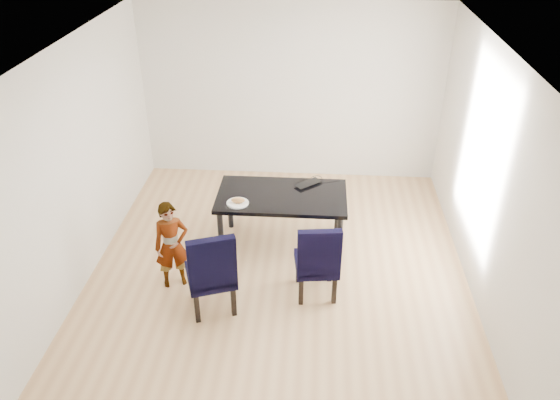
# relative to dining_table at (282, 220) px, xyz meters

# --- Properties ---
(floor) EXTENTS (4.50, 5.00, 0.01)m
(floor) POSITION_rel_dining_table_xyz_m (0.00, -0.50, -0.38)
(floor) COLOR tan
(floor) RESTS_ON ground
(ceiling) EXTENTS (4.50, 5.00, 0.01)m
(ceiling) POSITION_rel_dining_table_xyz_m (0.00, -0.50, 2.33)
(ceiling) COLOR white
(ceiling) RESTS_ON wall_back
(wall_back) EXTENTS (4.50, 0.01, 2.70)m
(wall_back) POSITION_rel_dining_table_xyz_m (0.00, 2.00, 0.98)
(wall_back) COLOR silver
(wall_back) RESTS_ON ground
(wall_front) EXTENTS (4.50, 0.01, 2.70)m
(wall_front) POSITION_rel_dining_table_xyz_m (0.00, -3.00, 0.98)
(wall_front) COLOR silver
(wall_front) RESTS_ON ground
(wall_left) EXTENTS (0.01, 5.00, 2.70)m
(wall_left) POSITION_rel_dining_table_xyz_m (-2.25, -0.50, 0.98)
(wall_left) COLOR white
(wall_left) RESTS_ON ground
(wall_right) EXTENTS (0.01, 5.00, 2.70)m
(wall_right) POSITION_rel_dining_table_xyz_m (2.25, -0.50, 0.98)
(wall_right) COLOR white
(wall_right) RESTS_ON ground
(dining_table) EXTENTS (1.60, 0.90, 0.75)m
(dining_table) POSITION_rel_dining_table_xyz_m (0.00, 0.00, 0.00)
(dining_table) COLOR black
(dining_table) RESTS_ON floor
(chair_left) EXTENTS (0.64, 0.66, 1.04)m
(chair_left) POSITION_rel_dining_table_xyz_m (-0.68, -1.23, 0.14)
(chair_left) COLOR black
(chair_left) RESTS_ON floor
(chair_right) EXTENTS (0.53, 0.54, 0.98)m
(chair_right) POSITION_rel_dining_table_xyz_m (0.45, -0.91, 0.11)
(chair_right) COLOR black
(chair_right) RESTS_ON floor
(child) EXTENTS (0.46, 0.39, 1.08)m
(child) POSITION_rel_dining_table_xyz_m (-1.19, -0.87, 0.17)
(child) COLOR orange
(child) RESTS_ON floor
(plate) EXTENTS (0.27, 0.27, 0.01)m
(plate) POSITION_rel_dining_table_xyz_m (-0.51, -0.25, 0.38)
(plate) COLOR white
(plate) RESTS_ON dining_table
(sandwich) EXTENTS (0.19, 0.13, 0.07)m
(sandwich) POSITION_rel_dining_table_xyz_m (-0.51, -0.25, 0.42)
(sandwich) COLOR #CA8B48
(sandwich) RESTS_ON plate
(laptop) EXTENTS (0.42, 0.41, 0.03)m
(laptop) POSITION_rel_dining_table_xyz_m (0.28, 0.31, 0.39)
(laptop) COLOR black
(laptop) RESTS_ON dining_table
(cable_tangle) EXTENTS (0.17, 0.17, 0.01)m
(cable_tangle) POSITION_rel_dining_table_xyz_m (0.45, 0.35, 0.38)
(cable_tangle) COLOR black
(cable_tangle) RESTS_ON dining_table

